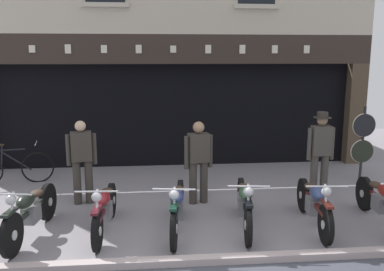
# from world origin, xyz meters

# --- Properties ---
(shop_facade) EXTENTS (10.18, 4.42, 6.18)m
(shop_facade) POSITION_xyz_m (0.00, 7.02, 1.69)
(shop_facade) COLOR black
(shop_facade) RESTS_ON ground
(motorcycle_far_left) EXTENTS (0.62, 1.99, 0.91)m
(motorcycle_far_left) POSITION_xyz_m (-2.44, 1.18, 0.42)
(motorcycle_far_left) COLOR black
(motorcycle_far_left) RESTS_ON ground
(motorcycle_left) EXTENTS (0.62, 1.91, 0.90)m
(motorcycle_left) POSITION_xyz_m (-1.32, 1.23, 0.41)
(motorcycle_left) COLOR black
(motorcycle_left) RESTS_ON ground
(motorcycle_center_left) EXTENTS (0.62, 1.95, 0.92)m
(motorcycle_center_left) POSITION_xyz_m (-0.16, 1.14, 0.43)
(motorcycle_center_left) COLOR black
(motorcycle_center_left) RESTS_ON ground
(motorcycle_center) EXTENTS (0.62, 1.94, 0.92)m
(motorcycle_center) POSITION_xyz_m (0.94, 1.19, 0.43)
(motorcycle_center) COLOR black
(motorcycle_center) RESTS_ON ground
(motorcycle_center_right) EXTENTS (0.62, 1.95, 0.90)m
(motorcycle_center_right) POSITION_xyz_m (2.09, 1.15, 0.41)
(motorcycle_center_right) COLOR black
(motorcycle_center_right) RESTS_ON ground
(motorcycle_right) EXTENTS (0.62, 1.92, 0.91)m
(motorcycle_right) POSITION_xyz_m (3.25, 1.13, 0.42)
(motorcycle_right) COLOR black
(motorcycle_right) RESTS_ON ground
(salesman_left) EXTENTS (0.55, 0.28, 1.61)m
(salesman_left) POSITION_xyz_m (-1.88, 2.63, 0.89)
(salesman_left) COLOR #38332D
(salesman_left) RESTS_ON ground
(shopkeeper_center) EXTENTS (0.55, 0.30, 1.59)m
(shopkeeper_center) POSITION_xyz_m (0.32, 2.45, 0.88)
(shopkeeper_center) COLOR #38332D
(shopkeeper_center) RESTS_ON ground
(salesman_right) EXTENTS (0.56, 0.35, 1.71)m
(salesman_right) POSITION_xyz_m (2.80, 2.70, 0.95)
(salesman_right) COLOR #47423D
(salesman_right) RESTS_ON ground
(tyre_sign_pole) EXTENTS (0.53, 0.06, 1.71)m
(tyre_sign_pole) POSITION_xyz_m (4.10, 3.48, 0.98)
(tyre_sign_pole) COLOR #232328
(tyre_sign_pole) RESTS_ON ground
(advert_board_near) EXTENTS (0.68, 0.03, 0.91)m
(advert_board_near) POSITION_xyz_m (-1.55, 5.40, 1.73)
(advert_board_near) COLOR beige
(advert_board_far) EXTENTS (0.83, 0.03, 0.92)m
(advert_board_far) POSITION_xyz_m (-2.74, 5.40, 1.72)
(advert_board_far) COLOR beige
(leaning_bicycle) EXTENTS (1.74, 0.53, 0.94)m
(leaning_bicycle) POSITION_xyz_m (-3.65, 4.03, 0.37)
(leaning_bicycle) COLOR black
(leaning_bicycle) RESTS_ON ground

